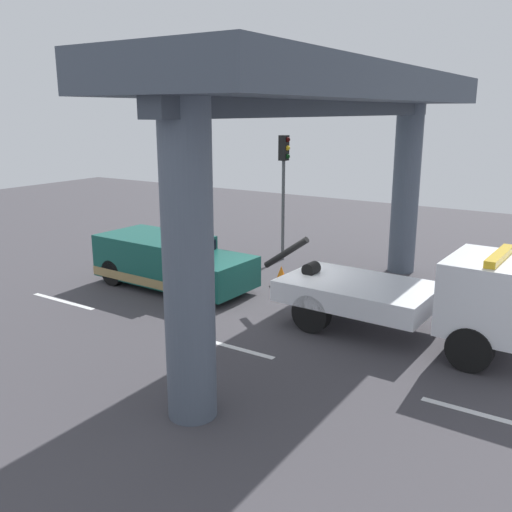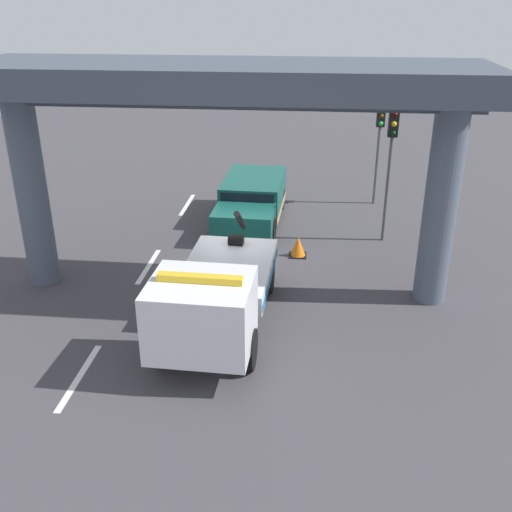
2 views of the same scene
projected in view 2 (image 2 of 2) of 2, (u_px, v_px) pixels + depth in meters
ground_plane at (237, 271)px, 18.80m from camera, size 60.00×40.00×0.10m
lane_stripe_west at (187, 205)px, 24.48m from camera, size 2.60×0.16×0.01m
lane_stripe_mid at (149, 266)px, 19.04m from camera, size 2.60×0.16×0.01m
lane_stripe_east at (79, 377)px, 13.61m from camera, size 2.60×0.16×0.01m
tow_truck_white at (214, 296)px, 14.67m from camera, size 7.29×2.59×2.46m
towed_van_green at (252, 202)px, 22.44m from camera, size 5.26×2.36×1.58m
overpass_structure at (228, 104)px, 15.35m from camera, size 3.60×13.55×6.48m
traffic_light_near at (380, 132)px, 23.40m from camera, size 0.39×0.32×4.11m
traffic_light_far at (391, 148)px, 19.64m from camera, size 0.39×0.32×4.62m
traffic_cone_orange at (298, 247)px, 19.66m from camera, size 0.57×0.57×0.68m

